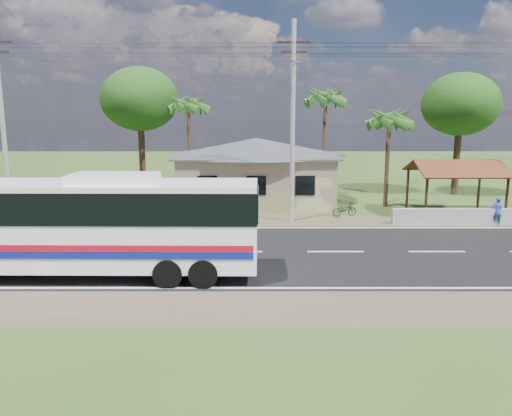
{
  "coord_description": "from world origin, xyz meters",
  "views": [
    {
      "loc": [
        0.98,
        -21.34,
        6.04
      ],
      "look_at": [
        0.98,
        1.0,
        1.8
      ],
      "focal_mm": 35.0,
      "sensor_mm": 36.0,
      "label": 1
    }
  ],
  "objects": [
    {
      "name": "person",
      "position": [
        14.21,
        5.49,
        0.78
      ],
      "size": [
        0.62,
        0.45,
        1.56
      ],
      "primitive_type": "imported",
      "rotation": [
        0.0,
        0.0,
        3.0
      ],
      "color": "#1C3C9B",
      "rests_on": "ground"
    },
    {
      "name": "concrete_barrier",
      "position": [
        12.0,
        5.6,
        0.45
      ],
      "size": [
        7.0,
        0.3,
        0.9
      ],
      "primitive_type": "cube",
      "color": "#9E9E99",
      "rests_on": "ground"
    },
    {
      "name": "road",
      "position": [
        0.0,
        0.0,
        0.01
      ],
      "size": [
        120.0,
        16.0,
        0.03
      ],
      "color": "black",
      "rests_on": "ground"
    },
    {
      "name": "utility_poles",
      "position": [
        2.67,
        6.49,
        5.77
      ],
      "size": [
        32.8,
        2.22,
        11.0
      ],
      "color": "#9E9E99",
      "rests_on": "ground"
    },
    {
      "name": "waiting_shed",
      "position": [
        13.0,
        8.5,
        2.73
      ],
      "size": [
        5.2,
        4.48,
        3.35
      ],
      "color": "#341F13",
      "rests_on": "ground"
    },
    {
      "name": "motorcycle",
      "position": [
        6.26,
        7.87,
        0.4
      ],
      "size": [
        1.62,
        0.96,
        0.81
      ],
      "primitive_type": "imported",
      "rotation": [
        0.0,
        0.0,
        1.87
      ],
      "color": "black",
      "rests_on": "ground"
    },
    {
      "name": "tree_behind_shed",
      "position": [
        16.0,
        16.0,
        6.68
      ],
      "size": [
        5.6,
        5.6,
        9.02
      ],
      "color": "#47301E",
      "rests_on": "ground"
    },
    {
      "name": "tree_behind_house",
      "position": [
        -8.0,
        18.0,
        7.12
      ],
      "size": [
        6.0,
        6.0,
        9.61
      ],
      "color": "#47301E",
      "rests_on": "ground"
    },
    {
      "name": "palm_mid",
      "position": [
        6.0,
        15.5,
        7.16
      ],
      "size": [
        2.8,
        2.8,
        8.2
      ],
      "color": "#47301E",
      "rests_on": "ground"
    },
    {
      "name": "ground",
      "position": [
        0.0,
        0.0,
        0.0
      ],
      "size": [
        120.0,
        120.0,
        0.0
      ],
      "primitive_type": "plane",
      "color": "#2B4418",
      "rests_on": "ground"
    },
    {
      "name": "palm_near",
      "position": [
        9.5,
        11.0,
        5.71
      ],
      "size": [
        2.8,
        2.8,
        6.7
      ],
      "color": "#47301E",
      "rests_on": "ground"
    },
    {
      "name": "house",
      "position": [
        1.0,
        13.0,
        2.64
      ],
      "size": [
        12.4,
        10.0,
        5.0
      ],
      "color": "tan",
      "rests_on": "ground"
    },
    {
      "name": "palm_far",
      "position": [
        -4.0,
        16.0,
        6.68
      ],
      "size": [
        2.8,
        2.8,
        7.7
      ],
      "color": "#47301E",
      "rests_on": "ground"
    },
    {
      "name": "coach_bus",
      "position": [
        -5.22,
        -3.36,
        2.23
      ],
      "size": [
        12.58,
        2.86,
        3.9
      ],
      "rotation": [
        0.0,
        0.0,
        -0.01
      ],
      "color": "white",
      "rests_on": "ground"
    }
  ]
}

